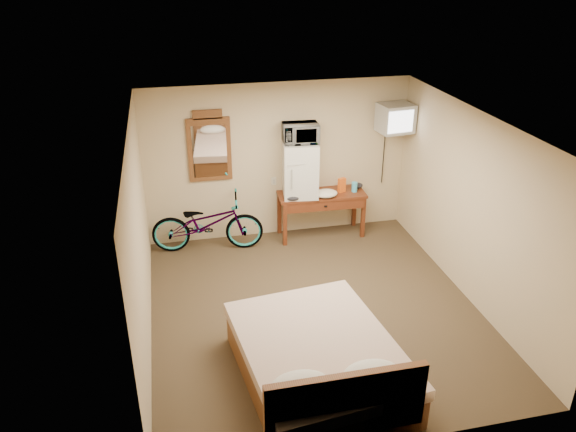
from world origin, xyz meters
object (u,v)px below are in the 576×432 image
object	(u,v)px
desk	(322,201)
bed	(319,363)
mini_fridge	(300,169)
bicycle	(207,223)
wall_mirror	(209,147)
blue_cup	(354,187)
crt_television	(395,118)
microwave	(301,133)

from	to	relation	value
desk	bed	xyz separation A→B (m)	(-0.97, -3.37, -0.34)
mini_fridge	bicycle	xyz separation A→B (m)	(-1.49, -0.09, -0.73)
wall_mirror	bicycle	world-z (taller)	wall_mirror
blue_cup	crt_television	world-z (taller)	crt_television
wall_mirror	mini_fridge	bearing A→B (deg)	-9.58
mini_fridge	bed	distance (m)	3.58
wall_mirror	bicycle	distance (m)	1.17
mini_fridge	microwave	world-z (taller)	microwave
bed	bicycle	bearing A→B (deg)	104.87
mini_fridge	crt_television	distance (m)	1.67
mini_fridge	blue_cup	size ratio (longest dim) A/B	5.45
microwave	bicycle	bearing A→B (deg)	-173.24
desk	bed	world-z (taller)	bed
desk	crt_television	bearing A→B (deg)	1.09
crt_television	bed	size ratio (longest dim) A/B	0.28
blue_cup	wall_mirror	distance (m)	2.39
desk	wall_mirror	size ratio (longest dim) A/B	1.27
wall_mirror	bicycle	bearing A→B (deg)	-111.74
blue_cup	wall_mirror	size ratio (longest dim) A/B	0.14
microwave	wall_mirror	xyz separation A→B (m)	(-1.37, 0.23, -0.20)
blue_cup	bed	bearing A→B (deg)	-114.07
crt_television	blue_cup	bearing A→B (deg)	-176.20
desk	microwave	xyz separation A→B (m)	(-0.35, 0.04, 1.13)
desk	blue_cup	bearing A→B (deg)	-2.08
microwave	bicycle	xyz separation A→B (m)	(-1.49, -0.09, -1.32)
microwave	crt_television	distance (m)	1.51
mini_fridge	wall_mirror	world-z (taller)	wall_mirror
crt_television	mini_fridge	bearing A→B (deg)	179.19
desk	mini_fridge	world-z (taller)	mini_fridge
desk	wall_mirror	xyz separation A→B (m)	(-1.72, 0.27, 0.94)
desk	bicycle	size ratio (longest dim) A/B	0.82
blue_cup	bicycle	distance (m)	2.41
microwave	crt_television	xyz separation A→B (m)	(1.51, -0.02, 0.15)
desk	blue_cup	distance (m)	0.57
blue_cup	wall_mirror	world-z (taller)	wall_mirror
desk	bicycle	world-z (taller)	bicycle
mini_fridge	wall_mirror	bearing A→B (deg)	170.42
bicycle	wall_mirror	bearing A→B (deg)	-15.29
mini_fridge	bicycle	world-z (taller)	mini_fridge
mini_fridge	microwave	size ratio (longest dim) A/B	1.63
wall_mirror	bed	size ratio (longest dim) A/B	0.50
microwave	bed	xyz separation A→B (m)	(-0.61, -3.42, -1.47)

